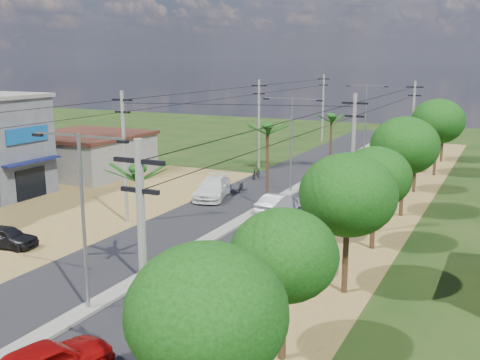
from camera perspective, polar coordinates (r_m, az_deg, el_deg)
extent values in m
plane|color=black|center=(26.65, -15.09, -12.72)|extent=(160.00, 160.00, 0.00)
cube|color=black|center=(38.37, -0.25, -4.48)|extent=(12.00, 110.00, 0.04)
cube|color=#605E56|center=(40.96, 1.62, -3.30)|extent=(1.00, 90.00, 0.18)
cube|color=brown|center=(35.60, 12.18, -6.12)|extent=(5.00, 90.00, 0.03)
cube|color=#0F1642|center=(47.26, -20.32, 1.78)|extent=(0.80, 5.40, 0.15)
cube|color=black|center=(47.85, -20.45, -0.31)|extent=(0.10, 3.00, 2.40)
cube|color=navy|center=(47.19, -20.78, 4.31)|extent=(0.12, 4.20, 1.20)
cube|color=#605E56|center=(56.89, -15.36, 2.43)|extent=(10.00, 10.00, 3.60)
cube|color=black|center=(56.60, -15.47, 4.43)|extent=(10.40, 10.40, 0.30)
ellipsoid|color=black|center=(15.23, -3.41, -13.29)|extent=(4.40, 4.40, 3.74)
cylinder|color=black|center=(21.31, 4.37, -13.17)|extent=(0.28, 0.28, 3.85)
ellipsoid|color=black|center=(20.46, 4.47, -7.60)|extent=(4.00, 4.00, 3.40)
cylinder|color=black|center=(27.25, 10.70, -6.79)|extent=(0.28, 0.28, 4.55)
ellipsoid|color=black|center=(26.52, 10.92, -1.47)|extent=(4.60, 4.60, 3.91)
cylinder|color=black|center=(33.89, 13.39, -3.55)|extent=(0.28, 0.28, 4.06)
ellipsoid|color=black|center=(33.35, 13.59, 0.29)|extent=(4.20, 4.20, 3.57)
cylinder|color=black|center=(41.41, 16.18, -0.35)|extent=(0.28, 0.28, 4.76)
ellipsoid|color=black|center=(40.92, 16.40, 3.37)|extent=(4.80, 4.80, 4.08)
cylinder|color=black|center=(49.33, 17.34, 0.88)|extent=(0.28, 0.28, 3.64)
ellipsoid|color=black|center=(48.98, 17.50, 3.27)|extent=(3.80, 3.80, 3.23)
cylinder|color=black|center=(56.96, 19.26, 2.86)|extent=(0.28, 0.28, 4.90)
ellipsoid|color=black|center=(56.60, 19.46, 5.65)|extent=(5.00, 5.00, 4.25)
cylinder|color=black|center=(64.90, 19.87, 3.64)|extent=(0.28, 0.28, 4.34)
ellipsoid|color=black|center=(64.61, 20.03, 5.81)|extent=(4.40, 4.40, 3.74)
cylinder|color=black|center=(28.53, -10.14, -4.57)|extent=(0.22, 0.22, 5.80)
cylinder|color=black|center=(42.05, 2.78, 1.32)|extent=(0.22, 0.22, 6.20)
cylinder|color=black|center=(56.95, 9.20, 3.69)|extent=(0.22, 0.22, 5.50)
cylinder|color=gray|center=(25.25, -15.59, -4.45)|extent=(0.16, 0.16, 8.00)
cube|color=gray|center=(23.67, -13.95, 4.21)|extent=(2.40, 0.08, 0.08)
cube|color=gray|center=(25.27, -18.15, 4.46)|extent=(2.40, 0.08, 0.08)
cube|color=black|center=(22.99, -11.83, 3.84)|extent=(0.50, 0.18, 0.12)
cube|color=black|center=(26.06, -19.88, 4.33)|extent=(0.50, 0.18, 0.12)
cylinder|color=gray|center=(46.47, 5.24, 3.45)|extent=(0.16, 0.16, 8.00)
cube|color=gray|center=(45.62, 6.76, 8.19)|extent=(2.40, 0.08, 0.08)
cube|color=gray|center=(46.47, 3.94, 8.31)|extent=(2.40, 0.08, 0.08)
cube|color=black|center=(45.28, 8.08, 7.99)|extent=(0.50, 0.18, 0.12)
cube|color=black|center=(46.91, 2.68, 8.24)|extent=(0.50, 0.18, 0.12)
cylinder|color=gray|center=(70.22, 12.62, 6.18)|extent=(0.16, 0.16, 8.00)
cube|color=gray|center=(69.66, 13.74, 9.30)|extent=(2.40, 0.08, 0.08)
cube|color=gray|center=(70.22, 11.80, 9.41)|extent=(2.40, 0.08, 0.08)
cube|color=black|center=(69.44, 14.63, 9.16)|extent=(0.50, 0.18, 0.12)
cube|color=black|center=(70.51, 10.92, 9.37)|extent=(0.50, 0.18, 0.12)
cylinder|color=#605E56|center=(38.51, -11.65, 2.18)|extent=(0.24, 0.24, 9.00)
cube|color=black|center=(38.04, -11.90, 7.97)|extent=(1.60, 0.12, 0.12)
cube|color=black|center=(38.10, -11.85, 6.77)|extent=(1.20, 0.12, 0.12)
cylinder|color=#605E56|center=(57.30, 1.93, 5.66)|extent=(0.24, 0.24, 9.00)
cube|color=black|center=(56.99, 1.95, 9.56)|extent=(1.60, 0.12, 0.12)
cube|color=black|center=(57.03, 1.95, 8.75)|extent=(1.20, 0.12, 0.12)
cylinder|color=#605E56|center=(76.85, 8.42, 7.21)|extent=(0.24, 0.24, 9.00)
cube|color=black|center=(76.61, 8.51, 10.12)|extent=(1.60, 0.12, 0.12)
cube|color=black|center=(76.64, 8.49, 9.52)|extent=(1.20, 0.12, 0.12)
cylinder|color=#605E56|center=(16.22, -9.70, -11.78)|extent=(0.24, 0.24, 9.00)
cube|color=black|center=(15.07, -10.23, 1.89)|extent=(1.60, 0.12, 0.12)
cube|color=black|center=(15.24, -10.12, -1.07)|extent=(1.20, 0.12, 0.12)
cylinder|color=#605E56|center=(35.66, 11.34, 1.40)|extent=(0.24, 0.24, 9.00)
cube|color=black|center=(35.16, 11.61, 7.66)|extent=(1.60, 0.12, 0.12)
cube|color=black|center=(35.23, 11.55, 6.36)|extent=(1.20, 0.12, 0.12)
cylinder|color=#605E56|center=(57.00, 17.10, 5.09)|extent=(0.24, 0.24, 9.00)
cube|color=black|center=(56.68, 17.35, 9.00)|extent=(1.60, 0.12, 0.12)
cube|color=black|center=(56.72, 17.30, 8.20)|extent=(1.20, 0.12, 0.12)
imported|color=#9A9DA2|center=(40.85, 3.95, -2.44)|extent=(2.12, 4.60, 1.46)
imported|color=silver|center=(45.23, -2.76, -0.88)|extent=(3.57, 5.92, 1.60)
imported|color=black|center=(36.32, -22.63, -5.38)|extent=(4.02, 2.10, 1.31)
imported|color=black|center=(24.97, -3.13, -12.91)|extent=(0.60, 1.71, 0.90)
imported|color=black|center=(47.48, 0.10, -0.68)|extent=(1.04, 1.79, 0.89)
imported|color=black|center=(52.62, 1.65, 0.71)|extent=(0.62, 1.85, 1.10)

